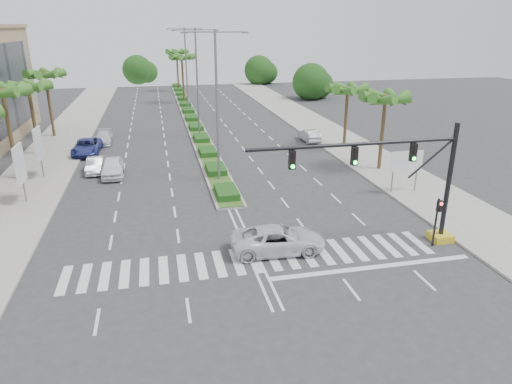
{
  "coord_description": "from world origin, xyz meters",
  "views": [
    {
      "loc": [
        -4.8,
        -21.97,
        12.27
      ],
      "look_at": [
        0.66,
        2.72,
        3.0
      ],
      "focal_mm": 32.0,
      "sensor_mm": 36.0,
      "label": 1
    }
  ],
  "objects_px": {
    "car_parked_d": "(104,137)",
    "car_parked_b": "(95,165)",
    "car_right": "(309,136)",
    "car_parked_c": "(87,147)",
    "car_parked_a": "(113,167)",
    "car_crossing": "(278,239)"
  },
  "relations": [
    {
      "from": "car_parked_a",
      "to": "car_parked_d",
      "type": "relative_size",
      "value": 1.05
    },
    {
      "from": "car_parked_b",
      "to": "car_right",
      "type": "relative_size",
      "value": 0.94
    },
    {
      "from": "car_right",
      "to": "car_crossing",
      "type": "bearing_deg",
      "value": 65.82
    },
    {
      "from": "car_crossing",
      "to": "car_right",
      "type": "relative_size",
      "value": 1.31
    },
    {
      "from": "car_parked_a",
      "to": "car_parked_c",
      "type": "bearing_deg",
      "value": 109.29
    },
    {
      "from": "car_parked_c",
      "to": "car_crossing",
      "type": "bearing_deg",
      "value": -60.1
    },
    {
      "from": "car_parked_a",
      "to": "car_parked_c",
      "type": "relative_size",
      "value": 0.85
    },
    {
      "from": "car_crossing",
      "to": "car_right",
      "type": "height_order",
      "value": "car_crossing"
    },
    {
      "from": "car_parked_b",
      "to": "car_parked_a",
      "type": "bearing_deg",
      "value": -43.6
    },
    {
      "from": "car_parked_d",
      "to": "car_parked_b",
      "type": "bearing_deg",
      "value": -89.37
    },
    {
      "from": "car_parked_d",
      "to": "car_crossing",
      "type": "height_order",
      "value": "car_crossing"
    },
    {
      "from": "car_parked_a",
      "to": "car_parked_b",
      "type": "height_order",
      "value": "car_parked_a"
    },
    {
      "from": "car_parked_c",
      "to": "car_crossing",
      "type": "xyz_separation_m",
      "value": [
        13.3,
        -24.59,
        0.0
      ]
    },
    {
      "from": "car_parked_b",
      "to": "car_right",
      "type": "distance_m",
      "value": 23.13
    },
    {
      "from": "car_parked_b",
      "to": "car_parked_c",
      "type": "xyz_separation_m",
      "value": [
        -1.45,
        6.46,
        0.11
      ]
    },
    {
      "from": "car_right",
      "to": "car_parked_c",
      "type": "bearing_deg",
      "value": -1.12
    },
    {
      "from": "car_parked_d",
      "to": "car_right",
      "type": "relative_size",
      "value": 1.06
    },
    {
      "from": "car_crossing",
      "to": "car_parked_c",
      "type": "bearing_deg",
      "value": 31.77
    },
    {
      "from": "car_parked_a",
      "to": "car_parked_d",
      "type": "xyz_separation_m",
      "value": [
        -1.83,
        12.36,
        -0.15
      ]
    },
    {
      "from": "car_parked_b",
      "to": "car_right",
      "type": "bearing_deg",
      "value": 16.41
    },
    {
      "from": "car_crossing",
      "to": "car_right",
      "type": "distance_m",
      "value": 26.86
    },
    {
      "from": "car_parked_b",
      "to": "car_parked_c",
      "type": "height_order",
      "value": "car_parked_c"
    }
  ]
}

